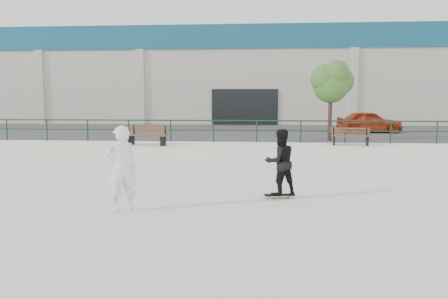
# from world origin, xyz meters

# --- Properties ---
(ground) EXTENTS (120.00, 120.00, 0.00)m
(ground) POSITION_xyz_m (0.00, 0.00, 0.00)
(ground) COLOR white
(ground) RESTS_ON ground
(ledge) EXTENTS (30.00, 3.00, 0.50)m
(ledge) POSITION_xyz_m (0.00, 9.50, 0.25)
(ledge) COLOR silver
(ledge) RESTS_ON ground
(parking_strip) EXTENTS (60.00, 14.00, 0.50)m
(parking_strip) POSITION_xyz_m (0.00, 18.00, 0.25)
(parking_strip) COLOR #3C3C3C
(parking_strip) RESTS_ON ground
(railing) EXTENTS (28.00, 0.06, 1.03)m
(railing) POSITION_xyz_m (-0.00, 10.80, 1.24)
(railing) COLOR #143822
(railing) RESTS_ON ledge
(commercial_building) EXTENTS (44.20, 16.33, 8.00)m
(commercial_building) POSITION_xyz_m (-0.00, 31.99, 4.58)
(commercial_building) COLOR beige
(commercial_building) RESTS_ON ground
(bench_left) EXTENTS (1.88, 0.89, 0.84)m
(bench_left) POSITION_xyz_m (-3.70, 9.25, 0.91)
(bench_left) COLOR #52321C
(bench_left) RESTS_ON ledge
(bench_right) EXTENTS (1.70, 0.60, 0.77)m
(bench_right) POSITION_xyz_m (5.06, 9.95, 0.88)
(bench_right) COLOR #52321C
(bench_right) RESTS_ON ledge
(tree) EXTENTS (2.13, 1.89, 3.78)m
(tree) POSITION_xyz_m (4.50, 11.94, 3.33)
(tree) COLOR #462C23
(tree) RESTS_ON parking_strip
(red_car) EXTENTS (3.75, 1.54, 1.27)m
(red_car) POSITION_xyz_m (7.59, 17.16, 1.14)
(red_car) COLOR #9F2F13
(red_car) RESTS_ON parking_strip
(skateboard) EXTENTS (0.80, 0.34, 0.09)m
(skateboard) POSITION_xyz_m (1.65, 1.75, 0.07)
(skateboard) COLOR black
(skateboard) RESTS_ON ground
(standing_skater) EXTENTS (1.00, 0.90, 1.67)m
(standing_skater) POSITION_xyz_m (1.65, 1.75, 0.93)
(standing_skater) COLOR black
(standing_skater) RESTS_ON skateboard
(seated_skater) EXTENTS (0.84, 0.76, 1.93)m
(seated_skater) POSITION_xyz_m (-1.96, 0.21, 0.97)
(seated_skater) COLOR white
(seated_skater) RESTS_ON ground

